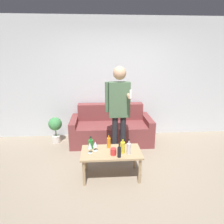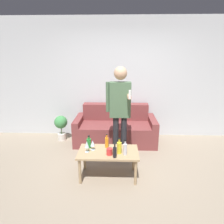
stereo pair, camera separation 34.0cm
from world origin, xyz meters
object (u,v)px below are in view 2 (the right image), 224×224
object	(u,v)px
bottle_orange	(119,147)
person_standing_front	(120,105)
coffee_table	(108,154)
couch	(115,129)

from	to	relation	value
bottle_orange	person_standing_front	size ratio (longest dim) A/B	0.14
coffee_table	person_standing_front	bearing A→B (deg)	73.03
coffee_table	person_standing_front	xyz separation A→B (m)	(0.18, 0.58, 0.65)
couch	person_standing_front	bearing A→B (deg)	-83.37
bottle_orange	person_standing_front	xyz separation A→B (m)	(0.01, 0.64, 0.50)
coffee_table	person_standing_front	world-z (taller)	person_standing_front
coffee_table	couch	bearing A→B (deg)	86.37
couch	person_standing_front	xyz separation A→B (m)	(0.09, -0.78, 0.74)
couch	person_standing_front	distance (m)	1.08
couch	bottle_orange	xyz separation A→B (m)	(0.09, -1.42, 0.24)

